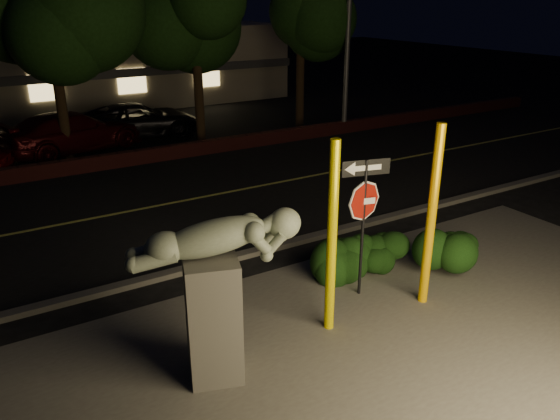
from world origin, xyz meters
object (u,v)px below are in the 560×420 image
object	(u,v)px
yellow_pole_left	(332,240)
yellow_pole_right	(431,218)
signpost	(364,201)
parked_car_dark	(138,120)
parked_car_darkred	(73,132)
sculpture	(215,280)

from	to	relation	value
yellow_pole_left	yellow_pole_right	xyz separation A→B (m)	(2.09, -0.21, 0.03)
signpost	parked_car_dark	world-z (taller)	signpost
signpost	parked_car_darkred	bearing A→B (deg)	115.52
yellow_pole_right	signpost	xyz separation A→B (m)	(-0.88, 0.85, 0.22)
sculpture	parked_car_dark	size ratio (longest dim) A/B	0.54
yellow_pole_right	sculpture	world-z (taller)	yellow_pole_right
yellow_pole_left	signpost	world-z (taller)	yellow_pole_left
yellow_pole_left	signpost	xyz separation A→B (m)	(1.21, 0.65, 0.24)
yellow_pole_right	yellow_pole_left	bearing A→B (deg)	174.40
signpost	sculpture	bearing A→B (deg)	-151.80
yellow_pole_left	parked_car_darkred	bearing A→B (deg)	95.31
yellow_pole_right	parked_car_darkred	distance (m)	15.15
yellow_pole_left	parked_car_dark	world-z (taller)	yellow_pole_left
signpost	sculpture	size ratio (longest dim) A/B	1.03
signpost	parked_car_dark	bearing A→B (deg)	104.14
sculpture	yellow_pole_left	bearing A→B (deg)	21.55
yellow_pole_right	parked_car_darkred	xyz separation A→B (m)	(-3.44, 14.72, -1.00)
yellow_pole_left	yellow_pole_right	world-z (taller)	yellow_pole_right
yellow_pole_left	parked_car_dark	xyz separation A→B (m)	(1.45, 15.48, -1.03)
yellow_pole_left	parked_car_dark	size ratio (longest dim) A/B	0.69
yellow_pole_right	signpost	bearing A→B (deg)	135.97
parked_car_dark	sculpture	bearing A→B (deg)	170.96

